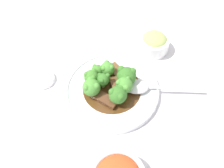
{
  "coord_description": "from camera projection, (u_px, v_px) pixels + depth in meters",
  "views": [
    {
      "loc": [
        -0.22,
        0.24,
        0.5
      ],
      "look_at": [
        0.0,
        0.0,
        0.03
      ],
      "focal_mm": 35.0,
      "sensor_mm": 36.0,
      "label": 1
    }
  ],
  "objects": [
    {
      "name": "broccoli_floret_6",
      "position": [
        97.0,
        71.0,
        0.58
      ],
      "size": [
        0.03,
        0.03,
        0.04
      ],
      "color": "#7FA84C",
      "rests_on": "main_plate"
    },
    {
      "name": "serving_spoon",
      "position": [
        142.0,
        87.0,
        0.58
      ],
      "size": [
        0.18,
        0.16,
        0.01
      ],
      "color": "silver",
      "rests_on": "main_plate"
    },
    {
      "name": "paper_napkin",
      "position": [
        60.0,
        57.0,
        0.67
      ],
      "size": [
        0.13,
        0.1,
        0.01
      ],
      "color": "silver",
      "rests_on": "ground_plane"
    },
    {
      "name": "broccoli_floret_0",
      "position": [
        103.0,
        79.0,
        0.56
      ],
      "size": [
        0.03,
        0.03,
        0.05
      ],
      "color": "#7FA84C",
      "rests_on": "main_plate"
    },
    {
      "name": "beef_strip_0",
      "position": [
        116.0,
        85.0,
        0.58
      ],
      "size": [
        0.06,
        0.05,
        0.02
      ],
      "color": "brown",
      "rests_on": "main_plate"
    },
    {
      "name": "broccoli_floret_2",
      "position": [
        107.0,
        69.0,
        0.58
      ],
      "size": [
        0.04,
        0.04,
        0.05
      ],
      "color": "#7FA84C",
      "rests_on": "main_plate"
    },
    {
      "name": "beef_strip_1",
      "position": [
        105.0,
        99.0,
        0.56
      ],
      "size": [
        0.07,
        0.04,
        0.01
      ],
      "color": "#56331E",
      "rests_on": "main_plate"
    },
    {
      "name": "broccoli_floret_1",
      "position": [
        118.0,
        95.0,
        0.54
      ],
      "size": [
        0.05,
        0.05,
        0.05
      ],
      "color": "#8EB756",
      "rests_on": "main_plate"
    },
    {
      "name": "sauce_dish",
      "position": [
        43.0,
        79.0,
        0.61
      ],
      "size": [
        0.07,
        0.07,
        0.01
      ],
      "color": "white",
      "rests_on": "ground_plane"
    },
    {
      "name": "beef_strip_2",
      "position": [
        116.0,
        70.0,
        0.61
      ],
      "size": [
        0.05,
        0.04,
        0.01
      ],
      "color": "brown",
      "rests_on": "main_plate"
    },
    {
      "name": "broccoli_floret_7",
      "position": [
        124.0,
        85.0,
        0.55
      ],
      "size": [
        0.04,
        0.04,
        0.05
      ],
      "color": "#8EB756",
      "rests_on": "main_plate"
    },
    {
      "name": "main_plate",
      "position": [
        112.0,
        89.0,
        0.59
      ],
      "size": [
        0.25,
        0.25,
        0.02
      ],
      "color": "white",
      "rests_on": "ground_plane"
    },
    {
      "name": "broccoli_floret_4",
      "position": [
        91.0,
        77.0,
        0.56
      ],
      "size": [
        0.04,
        0.04,
        0.05
      ],
      "color": "#8EB756",
      "rests_on": "main_plate"
    },
    {
      "name": "broccoli_floret_5",
      "position": [
        91.0,
        87.0,
        0.55
      ],
      "size": [
        0.05,
        0.05,
        0.05
      ],
      "color": "#8EB756",
      "rests_on": "main_plate"
    },
    {
      "name": "ground_plane",
      "position": [
        112.0,
        91.0,
        0.6
      ],
      "size": [
        4.0,
        4.0,
        0.0
      ],
      "primitive_type": "plane",
      "color": "silver"
    },
    {
      "name": "broccoli_floret_3",
      "position": [
        126.0,
        76.0,
        0.57
      ],
      "size": [
        0.05,
        0.05,
        0.05
      ],
      "color": "#7FA84C",
      "rests_on": "main_plate"
    },
    {
      "name": "side_bowl_appetizer",
      "position": [
        154.0,
        43.0,
        0.67
      ],
      "size": [
        0.09,
        0.09,
        0.06
      ],
      "color": "white",
      "rests_on": "ground_plane"
    }
  ]
}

